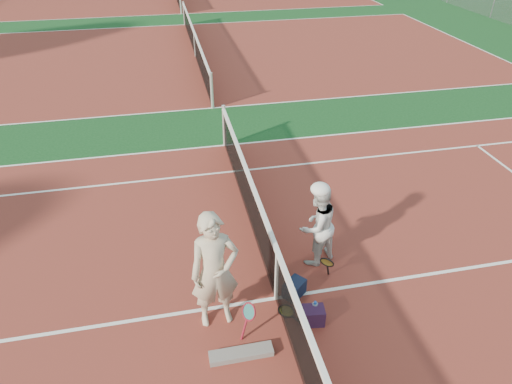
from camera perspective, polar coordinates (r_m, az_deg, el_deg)
ground at (r=7.54m, az=2.50°, el=-13.15°), size 130.00×130.00×0.00m
court_main at (r=7.54m, az=2.50°, el=-13.13°), size 23.77×10.97×0.01m
court_far_a at (r=19.37m, az=-7.57°, el=16.48°), size 23.77×10.97×0.01m
net_main at (r=7.18m, az=2.60°, el=-10.33°), size 0.10×10.98×1.02m
net_far_a at (r=19.23m, az=-7.68°, el=17.93°), size 0.10×10.98×1.02m
player_a at (r=6.59m, az=-5.18°, el=-9.87°), size 0.74×0.52×1.94m
player_b at (r=7.79m, az=7.64°, el=-4.14°), size 0.92×0.85×1.53m
racket_red at (r=6.87m, az=-0.89°, el=-15.63°), size 0.36×0.36×0.57m
racket_black_held at (r=7.70m, az=8.76°, el=-9.54°), size 0.39×0.39×0.56m
racket_spare at (r=7.35m, az=3.79°, el=-14.64°), size 0.53×0.66×0.03m
sports_bag_navy at (r=7.51m, az=4.82°, el=-11.96°), size 0.43×0.42×0.28m
sports_bag_purple at (r=7.15m, az=7.06°, el=-15.09°), size 0.38×0.29×0.29m
net_cover_canvas at (r=6.79m, az=-1.86°, el=-19.54°), size 0.91×0.21×0.10m
water_bottle at (r=7.21m, az=7.33°, el=-14.49°), size 0.09×0.09×0.30m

